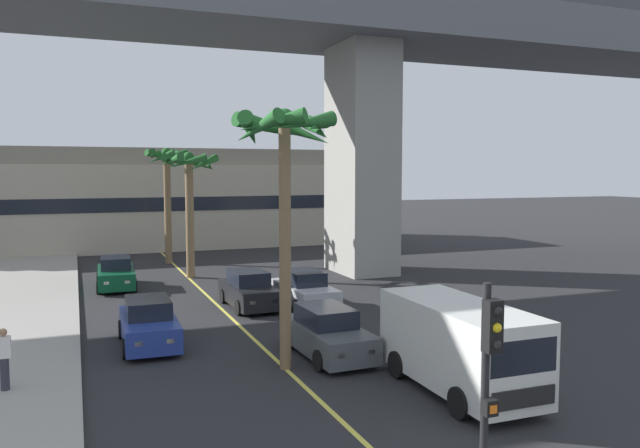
{
  "coord_description": "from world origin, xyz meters",
  "views": [
    {
      "loc": [
        -5.62,
        -0.3,
        5.8
      ],
      "look_at": [
        0.0,
        14.0,
        4.5
      ],
      "focal_mm": 35.11,
      "sensor_mm": 36.0,
      "label": 1
    }
  ],
  "objects_px": {
    "car_queue_front": "(304,290)",
    "delivery_van": "(459,344)",
    "traffic_light_median_near": "(488,385)",
    "car_queue_fourth": "(149,324)",
    "palm_tree_far_median": "(285,151)",
    "car_queue_second": "(249,290)",
    "palm_tree_mid_median": "(167,175)",
    "car_queue_fifth": "(116,274)",
    "palm_tree_near_median": "(189,179)",
    "pedestrian_far_along": "(4,358)",
    "car_queue_third": "(327,334)"
  },
  "relations": [
    {
      "from": "delivery_van",
      "to": "palm_tree_mid_median",
      "type": "relative_size",
      "value": 0.73
    },
    {
      "from": "car_queue_third",
      "to": "palm_tree_mid_median",
      "type": "distance_m",
      "value": 22.64
    },
    {
      "from": "car_queue_fifth",
      "to": "traffic_light_median_near",
      "type": "bearing_deg",
      "value": -81.52
    },
    {
      "from": "pedestrian_far_along",
      "to": "palm_tree_far_median",
      "type": "bearing_deg",
      "value": -3.99
    },
    {
      "from": "palm_tree_mid_median",
      "to": "car_queue_front",
      "type": "bearing_deg",
      "value": -76.52
    },
    {
      "from": "car_queue_fourth",
      "to": "traffic_light_median_near",
      "type": "bearing_deg",
      "value": -76.45
    },
    {
      "from": "car_queue_third",
      "to": "traffic_light_median_near",
      "type": "height_order",
      "value": "traffic_light_median_near"
    },
    {
      "from": "car_queue_fifth",
      "to": "palm_tree_near_median",
      "type": "relative_size",
      "value": 0.61
    },
    {
      "from": "car_queue_second",
      "to": "car_queue_fourth",
      "type": "distance_m",
      "value": 6.45
    },
    {
      "from": "car_queue_fourth",
      "to": "palm_tree_mid_median",
      "type": "xyz_separation_m",
      "value": [
        3.21,
        18.74,
        4.8
      ]
    },
    {
      "from": "car_queue_front",
      "to": "car_queue_second",
      "type": "distance_m",
      "value": 2.36
    },
    {
      "from": "car_queue_third",
      "to": "palm_tree_mid_median",
      "type": "relative_size",
      "value": 0.57
    },
    {
      "from": "palm_tree_near_median",
      "to": "pedestrian_far_along",
      "type": "relative_size",
      "value": 4.22
    },
    {
      "from": "car_queue_second",
      "to": "car_queue_fourth",
      "type": "xyz_separation_m",
      "value": [
        -4.64,
        -4.47,
        0.0
      ]
    },
    {
      "from": "car_queue_third",
      "to": "palm_tree_near_median",
      "type": "xyz_separation_m",
      "value": [
        -1.48,
        16.18,
        4.63
      ]
    },
    {
      "from": "car_queue_second",
      "to": "palm_tree_mid_median",
      "type": "relative_size",
      "value": 0.57
    },
    {
      "from": "car_queue_third",
      "to": "palm_tree_mid_median",
      "type": "height_order",
      "value": "palm_tree_mid_median"
    },
    {
      "from": "traffic_light_median_near",
      "to": "palm_tree_near_median",
      "type": "distance_m",
      "value": 26.82
    },
    {
      "from": "palm_tree_near_median",
      "to": "palm_tree_far_median",
      "type": "bearing_deg",
      "value": -90.39
    },
    {
      "from": "car_queue_second",
      "to": "car_queue_fifth",
      "type": "xyz_separation_m",
      "value": [
        -5.03,
        6.63,
        0.0
      ]
    },
    {
      "from": "car_queue_second",
      "to": "car_queue_fourth",
      "type": "bearing_deg",
      "value": -136.04
    },
    {
      "from": "car_queue_fourth",
      "to": "car_queue_fifth",
      "type": "distance_m",
      "value": 11.11
    },
    {
      "from": "car_queue_fourth",
      "to": "palm_tree_far_median",
      "type": "height_order",
      "value": "palm_tree_far_median"
    },
    {
      "from": "palm_tree_near_median",
      "to": "palm_tree_mid_median",
      "type": "bearing_deg",
      "value": 93.79
    },
    {
      "from": "palm_tree_mid_median",
      "to": "car_queue_third",
      "type": "bearing_deg",
      "value": -85.17
    },
    {
      "from": "delivery_van",
      "to": "palm_tree_near_median",
      "type": "relative_size",
      "value": 0.77
    },
    {
      "from": "car_queue_second",
      "to": "delivery_van",
      "type": "bearing_deg",
      "value": -78.46
    },
    {
      "from": "car_queue_front",
      "to": "car_queue_fourth",
      "type": "distance_m",
      "value": 7.74
    },
    {
      "from": "delivery_van",
      "to": "palm_tree_mid_median",
      "type": "bearing_deg",
      "value": 98.39
    },
    {
      "from": "palm_tree_near_median",
      "to": "palm_tree_mid_median",
      "type": "relative_size",
      "value": 0.94
    },
    {
      "from": "car_queue_third",
      "to": "palm_tree_far_median",
      "type": "height_order",
      "value": "palm_tree_far_median"
    },
    {
      "from": "car_queue_front",
      "to": "palm_tree_mid_median",
      "type": "height_order",
      "value": "palm_tree_mid_median"
    },
    {
      "from": "traffic_light_median_near",
      "to": "car_queue_front",
      "type": "bearing_deg",
      "value": 78.62
    },
    {
      "from": "car_queue_fourth",
      "to": "delivery_van",
      "type": "distance_m",
      "value": 10.36
    },
    {
      "from": "car_queue_front",
      "to": "palm_tree_mid_median",
      "type": "distance_m",
      "value": 16.27
    },
    {
      "from": "car_queue_fifth",
      "to": "pedestrian_far_along",
      "type": "relative_size",
      "value": 2.57
    },
    {
      "from": "car_queue_third",
      "to": "palm_tree_far_median",
      "type": "distance_m",
      "value": 5.92
    },
    {
      "from": "car_queue_third",
      "to": "pedestrian_far_along",
      "type": "relative_size",
      "value": 2.56
    },
    {
      "from": "car_queue_front",
      "to": "car_queue_second",
      "type": "relative_size",
      "value": 1.0
    },
    {
      "from": "car_queue_third",
      "to": "pedestrian_far_along",
      "type": "xyz_separation_m",
      "value": [
        -9.07,
        -0.17,
        0.28
      ]
    },
    {
      "from": "car_queue_second",
      "to": "palm_tree_near_median",
      "type": "relative_size",
      "value": 0.61
    },
    {
      "from": "car_queue_fourth",
      "to": "palm_tree_far_median",
      "type": "relative_size",
      "value": 0.55
    },
    {
      "from": "palm_tree_near_median",
      "to": "car_queue_front",
      "type": "bearing_deg",
      "value": -70.72
    },
    {
      "from": "pedestrian_far_along",
      "to": "traffic_light_median_near",
      "type": "bearing_deg",
      "value": -54.7
    },
    {
      "from": "car_queue_fifth",
      "to": "palm_tree_mid_median",
      "type": "xyz_separation_m",
      "value": [
        3.6,
        7.64,
        4.8
      ]
    },
    {
      "from": "car_queue_front",
      "to": "delivery_van",
      "type": "xyz_separation_m",
      "value": [
        0.25,
        -11.16,
        0.57
      ]
    },
    {
      "from": "delivery_van",
      "to": "traffic_light_median_near",
      "type": "bearing_deg",
      "value": -120.91
    },
    {
      "from": "car_queue_front",
      "to": "traffic_light_median_near",
      "type": "relative_size",
      "value": 0.99
    },
    {
      "from": "pedestrian_far_along",
      "to": "delivery_van",
      "type": "bearing_deg",
      "value": -20.09
    },
    {
      "from": "delivery_van",
      "to": "pedestrian_far_along",
      "type": "xyz_separation_m",
      "value": [
        -11.08,
        4.05,
        -0.29
      ]
    }
  ]
}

